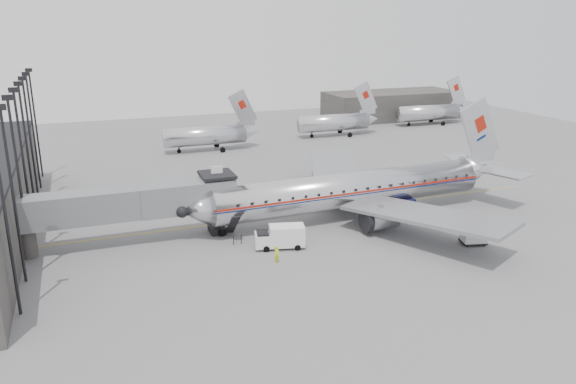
# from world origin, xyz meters

# --- Properties ---
(ground) EXTENTS (160.00, 160.00, 0.00)m
(ground) POSITION_xyz_m (0.00, 0.00, 0.00)
(ground) COLOR slate
(ground) RESTS_ON ground
(hangar) EXTENTS (30.00, 12.00, 6.00)m
(hangar) POSITION_xyz_m (45.00, 60.00, 3.00)
(hangar) COLOR #383533
(hangar) RESTS_ON ground
(apron_line) EXTENTS (60.00, 0.15, 0.01)m
(apron_line) POSITION_xyz_m (3.00, 6.00, 0.01)
(apron_line) COLOR gold
(apron_line) RESTS_ON ground
(jet_bridge) EXTENTS (21.00, 6.20, 7.10)m
(jet_bridge) POSITION_xyz_m (-16.66, 3.67, 4.18)
(jet_bridge) COLOR slate
(jet_bridge) RESTS_ON ground
(floodlight_masts) EXTENTS (0.90, 42.25, 15.25)m
(floodlight_masts) POSITION_xyz_m (-27.50, 13.00, 8.36)
(floodlight_masts) COLOR black
(floodlight_masts) RESTS_ON ground
(distant_aircraft_near) EXTENTS (16.39, 3.20, 10.26)m
(distant_aircraft_near) POSITION_xyz_m (-1.79, 42.00, 2.73)
(distant_aircraft_near) COLOR silver
(distant_aircraft_near) RESTS_ON ground
(distant_aircraft_mid) EXTENTS (16.39, 3.20, 10.26)m
(distant_aircraft_mid) POSITION_xyz_m (24.21, 46.00, 2.73)
(distant_aircraft_mid) COLOR silver
(distant_aircraft_mid) RESTS_ON ground
(distant_aircraft_far) EXTENTS (16.39, 3.20, 10.26)m
(distant_aircraft_far) POSITION_xyz_m (48.21, 50.00, 2.73)
(distant_aircraft_far) COLOR silver
(distant_aircraft_far) RESTS_ON ground
(airliner) EXTENTS (40.48, 37.46, 12.80)m
(airliner) POSITION_xyz_m (6.81, 3.04, 3.22)
(airliner) COLOR silver
(airliner) RESTS_ON ground
(service_van) EXTENTS (5.15, 2.95, 2.28)m
(service_van) POSITION_xyz_m (-4.46, -2.73, 1.20)
(service_van) COLOR white
(service_van) RESTS_ON ground
(baggage_cart_navy) EXTENTS (2.30, 1.83, 1.71)m
(baggage_cart_navy) POSITION_xyz_m (12.57, 2.00, 0.91)
(baggage_cart_navy) COLOR black
(baggage_cart_navy) RESTS_ON ground
(baggage_cart_white) EXTENTS (2.74, 2.34, 1.85)m
(baggage_cart_white) POSITION_xyz_m (14.00, -8.55, 0.99)
(baggage_cart_white) COLOR silver
(baggage_cart_white) RESTS_ON ground
(ramp_worker) EXTENTS (0.76, 0.73, 1.75)m
(ramp_worker) POSITION_xyz_m (-6.00, -6.00, 0.87)
(ramp_worker) COLOR yellow
(ramp_worker) RESTS_ON ground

